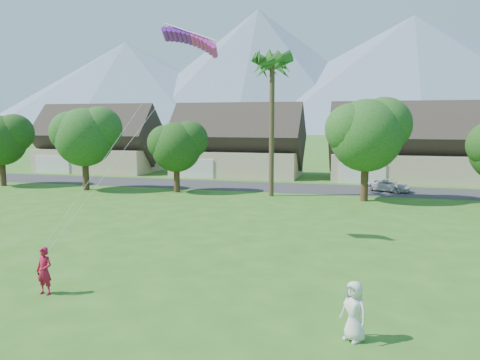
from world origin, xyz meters
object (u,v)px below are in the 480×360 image
(kite_flyer, at_px, (44,271))
(parked_car, at_px, (388,185))
(watcher, at_px, (354,311))
(parafoil_kite, at_px, (192,38))

(kite_flyer, distance_m, parked_car, 34.11)
(watcher, height_order, parafoil_kite, parafoil_kite)
(watcher, bearing_deg, parked_car, 123.40)
(parafoil_kite, bearing_deg, parked_car, 58.14)
(kite_flyer, height_order, watcher, watcher)
(watcher, xyz_separation_m, parafoil_kite, (-8.88, 9.98, 10.09))
(parked_car, bearing_deg, kite_flyer, 177.52)
(parked_car, distance_m, parafoil_kite, 26.82)
(kite_flyer, relative_size, parked_car, 0.44)
(kite_flyer, xyz_separation_m, watcher, (11.66, -0.88, 0.00))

